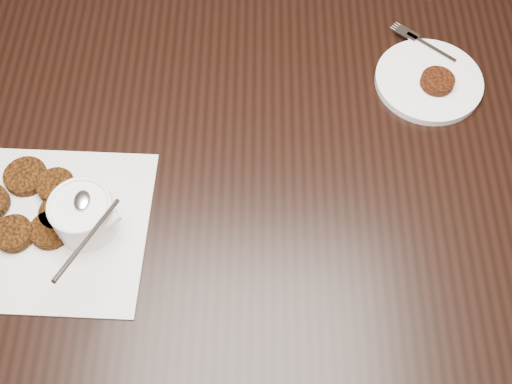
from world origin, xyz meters
TOP-DOWN VIEW (x-y plane):
  - floor at (0.00, 0.00)m, footprint 4.00×4.00m
  - table at (0.04, 0.11)m, footprint 1.40×0.90m
  - napkin at (-0.30, 0.02)m, footprint 0.31×0.31m
  - sauce_ramekin at (-0.25, 0.02)m, footprint 0.14×0.14m
  - patty_cluster at (-0.35, 0.05)m, footprint 0.30×0.30m
  - plate_with_patty at (0.35, 0.33)m, footprint 0.28×0.28m

SIDE VIEW (x-z plane):
  - floor at x=0.00m, z-range 0.00..0.00m
  - table at x=0.04m, z-range 0.00..0.75m
  - napkin at x=-0.30m, z-range 0.75..0.75m
  - plate_with_patty at x=0.35m, z-range 0.75..0.78m
  - patty_cluster at x=-0.35m, z-range 0.75..0.78m
  - sauce_ramekin at x=-0.25m, z-range 0.75..0.89m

